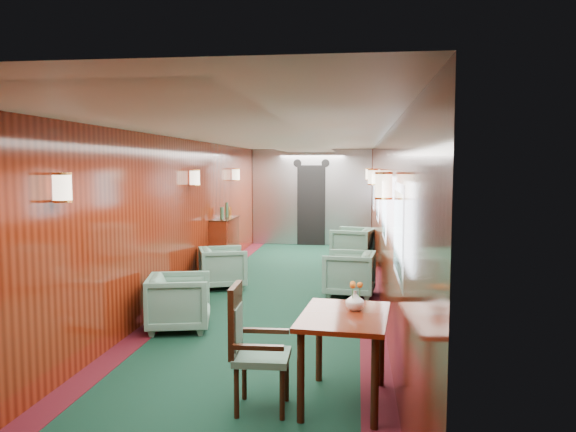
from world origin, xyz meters
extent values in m
plane|color=black|center=(0.00, 0.00, 0.00)|extent=(12.00, 12.00, 0.00)
cube|color=white|center=(0.00, 0.00, 2.35)|extent=(3.00, 12.00, 0.10)
cube|color=white|center=(0.00, 0.00, 2.36)|extent=(1.20, 12.00, 0.06)
cube|color=maroon|center=(0.00, 6.00, 1.20)|extent=(3.00, 0.10, 2.40)
cube|color=maroon|center=(0.00, -6.00, 1.20)|extent=(3.00, 0.10, 2.40)
cube|color=maroon|center=(-1.50, 0.00, 1.20)|extent=(0.10, 12.00, 2.40)
cube|color=maroon|center=(1.50, 0.00, 1.20)|extent=(0.10, 12.00, 2.40)
cube|color=#3E0C14|center=(-1.35, 0.00, 0.00)|extent=(0.30, 12.00, 0.01)
cube|color=#3E0C14|center=(1.35, 0.00, 0.00)|extent=(0.30, 12.00, 0.01)
cube|color=#ACAEB3|center=(0.00, 5.92, 1.20)|extent=(2.98, 0.12, 2.38)
cube|color=black|center=(0.00, 5.84, 1.00)|extent=(0.70, 0.06, 2.00)
cylinder|color=black|center=(-0.35, 5.85, 2.05)|extent=(0.20, 0.04, 0.20)
cylinder|color=black|center=(0.35, 5.85, 2.05)|extent=(0.20, 0.04, 0.20)
cube|color=silver|center=(1.49, -3.50, 1.45)|extent=(0.02, 1.10, 0.80)
cube|color=slate|center=(1.48, -3.50, 1.45)|extent=(0.01, 0.96, 0.66)
cube|color=silver|center=(1.49, -1.00, 1.45)|extent=(0.02, 1.10, 0.80)
cube|color=slate|center=(1.48, -1.00, 1.45)|extent=(0.01, 0.96, 0.66)
cube|color=silver|center=(1.49, 1.50, 1.45)|extent=(0.02, 1.10, 0.80)
cube|color=slate|center=(1.48, 1.50, 1.45)|extent=(0.01, 0.96, 0.66)
cube|color=silver|center=(1.49, 4.00, 1.45)|extent=(0.02, 1.10, 0.80)
cube|color=slate|center=(1.48, 4.00, 1.45)|extent=(0.01, 0.96, 0.66)
cylinder|color=beige|center=(-1.40, -3.50, 1.80)|extent=(0.16, 0.16, 0.24)
cylinder|color=gold|center=(-1.40, -3.50, 1.68)|extent=(0.17, 0.17, 0.02)
cylinder|color=beige|center=(1.40, -2.70, 1.80)|extent=(0.16, 0.16, 0.24)
cylinder|color=gold|center=(1.40, -2.70, 1.68)|extent=(0.17, 0.17, 0.02)
cylinder|color=beige|center=(-1.40, 0.50, 1.80)|extent=(0.16, 0.16, 0.24)
cylinder|color=gold|center=(-1.40, 0.50, 1.68)|extent=(0.17, 0.17, 0.02)
cylinder|color=beige|center=(1.40, 1.30, 1.80)|extent=(0.16, 0.16, 0.24)
cylinder|color=gold|center=(1.40, 1.30, 1.68)|extent=(0.17, 0.17, 0.02)
cylinder|color=beige|center=(-1.40, 3.50, 1.80)|extent=(0.16, 0.16, 0.24)
cylinder|color=gold|center=(-1.40, 3.50, 1.68)|extent=(0.17, 0.17, 0.02)
cylinder|color=beige|center=(1.40, 4.30, 1.80)|extent=(0.16, 0.16, 0.24)
cylinder|color=gold|center=(1.40, 4.30, 1.68)|extent=(0.17, 0.17, 0.02)
cube|color=maroon|center=(1.06, -3.51, 0.74)|extent=(0.80, 1.08, 0.04)
cylinder|color=black|center=(0.73, -3.92, 0.36)|extent=(0.06, 0.06, 0.72)
cylinder|color=black|center=(1.30, -3.97, 0.36)|extent=(0.06, 0.06, 0.72)
cylinder|color=black|center=(0.82, -3.05, 0.36)|extent=(0.06, 0.06, 0.72)
cylinder|color=black|center=(1.38, -3.10, 0.36)|extent=(0.06, 0.06, 0.72)
cube|color=#224F44|center=(0.40, -3.72, 0.44)|extent=(0.45, 0.45, 0.06)
cube|color=black|center=(0.18, -3.73, 0.74)|extent=(0.06, 0.40, 0.57)
cube|color=#224F44|center=(0.20, -3.73, 0.69)|extent=(0.03, 0.31, 0.34)
cube|color=black|center=(0.41, -3.94, 0.59)|extent=(0.40, 0.06, 0.04)
cube|color=black|center=(0.39, -3.50, 0.59)|extent=(0.40, 0.06, 0.04)
cylinder|color=black|center=(0.22, -3.91, 0.20)|extent=(0.04, 0.04, 0.41)
cylinder|color=black|center=(0.59, -3.90, 0.20)|extent=(0.04, 0.04, 0.41)
cylinder|color=black|center=(0.21, -3.55, 0.20)|extent=(0.04, 0.04, 0.41)
cylinder|color=black|center=(0.57, -3.53, 0.20)|extent=(0.04, 0.04, 0.41)
cube|color=maroon|center=(-1.34, 2.20, 0.50)|extent=(0.33, 1.11, 1.00)
cube|color=black|center=(-1.33, 2.20, 1.00)|extent=(0.35, 1.13, 0.02)
cylinder|color=#2A5538|center=(-1.32, 1.93, 1.12)|extent=(0.07, 0.07, 0.22)
cylinder|color=#2A5538|center=(-1.32, 2.31, 1.15)|extent=(0.06, 0.06, 0.28)
cylinder|color=gold|center=(-1.32, 2.54, 1.10)|extent=(0.08, 0.08, 0.18)
imported|color=white|center=(1.14, -3.37, 0.84)|extent=(0.18, 0.18, 0.17)
imported|color=#224F44|center=(-0.98, -1.63, 0.34)|extent=(0.89, 0.87, 0.68)
imported|color=#224F44|center=(-1.02, 0.72, 0.33)|extent=(0.94, 0.93, 0.67)
imported|color=#224F44|center=(1.04, 0.41, 0.34)|extent=(0.83, 0.81, 0.69)
imported|color=#224F44|center=(1.06, 3.32, 0.37)|extent=(0.97, 0.96, 0.73)
camera|label=1|loc=(1.16, -8.10, 1.99)|focal=35.00mm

